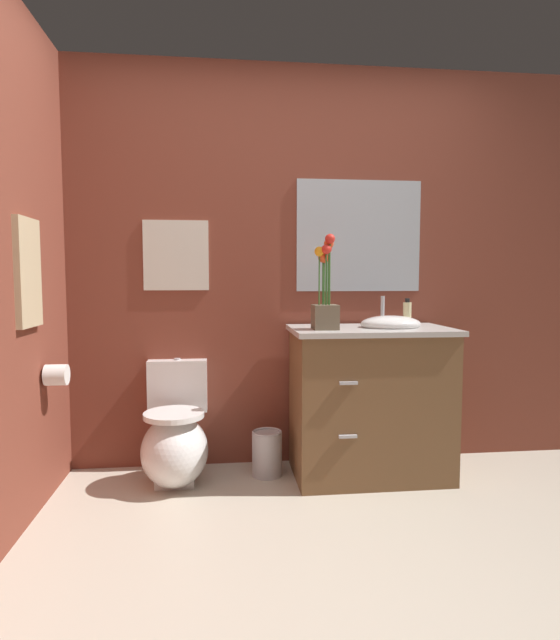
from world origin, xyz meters
name	(u,v)px	position (x,y,z in m)	size (l,w,h in m)	color
ground_plane	(342,597)	(0.00, 0.00, 0.00)	(9.10, 9.10, 0.00)	beige
wall_back	(321,268)	(0.20, 1.49, 1.25)	(4.25, 0.05, 2.50)	brown
toilet	(175,441)	(-0.71, 1.19, 0.24)	(0.38, 0.59, 0.69)	white
vanity_cabinet	(370,400)	(0.44, 1.17, 0.46)	(0.94, 0.56, 1.07)	brown
flower_vase	(325,296)	(0.15, 1.10, 1.08)	(0.14, 0.14, 0.54)	brown
soap_bottle	(407,314)	(0.68, 1.23, 0.97)	(0.05, 0.05, 0.17)	beige
trash_bin	(267,453)	(-0.17, 1.23, 0.14)	(0.18, 0.18, 0.27)	#B7B7BC
wall_poster	(176,255)	(-0.71, 1.46, 1.32)	(0.40, 0.01, 0.43)	silver
wall_mirror	(359,236)	(0.44, 1.46, 1.45)	(0.80, 0.01, 0.70)	#B2BCC6
hanging_towel	(28,273)	(-1.35, 0.80, 1.21)	(0.03, 0.28, 0.52)	tan
toilet_paper_roll	(56,375)	(-1.29, 1.00, 0.68)	(0.11, 0.11, 0.11)	white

